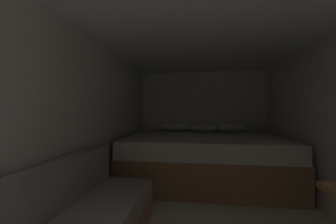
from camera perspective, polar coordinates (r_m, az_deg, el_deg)
ground_plane at (r=2.44m, az=11.02°, el=-28.06°), size 6.61×6.61×0.00m
wall_back at (r=4.49m, az=9.42°, el=-1.83°), size 2.73×0.05×2.01m
wall_left at (r=2.48m, az=-21.67°, el=-3.39°), size 0.05×4.61×2.01m
ceiling_slab at (r=2.33m, az=11.04°, el=22.25°), size 2.73×4.61×0.05m
bed at (r=3.62m, az=9.81°, el=-12.18°), size 2.51×1.78×0.93m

